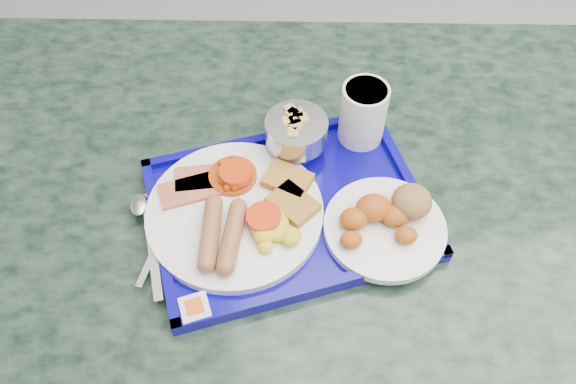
# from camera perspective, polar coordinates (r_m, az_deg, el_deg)

# --- Properties ---
(table) EXTENTS (1.43, 1.04, 0.84)m
(table) POSITION_cam_1_polar(r_m,az_deg,el_deg) (1.05, 0.67, -7.86)
(table) COLOR gray
(table) RESTS_ON floor
(tray) EXTENTS (0.45, 0.36, 0.02)m
(tray) POSITION_cam_1_polar(r_m,az_deg,el_deg) (0.85, -0.00, -1.80)
(tray) COLOR #08027D
(tray) RESTS_ON table
(main_plate) EXTENTS (0.26, 0.26, 0.04)m
(main_plate) POSITION_cam_1_polar(r_m,az_deg,el_deg) (0.83, -4.89, -1.96)
(main_plate) COLOR white
(main_plate) RESTS_ON tray
(bread_plate) EXTENTS (0.18, 0.18, 0.06)m
(bread_plate) POSITION_cam_1_polar(r_m,az_deg,el_deg) (0.82, 10.09, -2.78)
(bread_plate) COLOR white
(bread_plate) RESTS_ON tray
(fruit_bowl) EXTENTS (0.10, 0.10, 0.07)m
(fruit_bowl) POSITION_cam_1_polar(r_m,az_deg,el_deg) (0.88, 0.83, 6.22)
(fruit_bowl) COLOR #ADADAF
(fruit_bowl) RESTS_ON tray
(juice_cup) EXTENTS (0.07, 0.07, 0.10)m
(juice_cup) POSITION_cam_1_polar(r_m,az_deg,el_deg) (0.90, 7.65, 8.06)
(juice_cup) COLOR silver
(juice_cup) RESTS_ON tray
(spoon) EXTENTS (0.07, 0.16, 0.01)m
(spoon) POSITION_cam_1_polar(r_m,az_deg,el_deg) (0.86, -14.44, -2.44)
(spoon) COLOR #ADADAF
(spoon) RESTS_ON tray
(knife) EXTENTS (0.04, 0.18, 0.00)m
(knife) POSITION_cam_1_polar(r_m,az_deg,el_deg) (0.83, -13.66, -5.21)
(knife) COLOR #ADADAF
(knife) RESTS_ON tray
(jam_packet) EXTENTS (0.05, 0.05, 0.02)m
(jam_packet) POSITION_cam_1_polar(r_m,az_deg,el_deg) (0.76, -9.42, -11.62)
(jam_packet) COLOR white
(jam_packet) RESTS_ON tray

